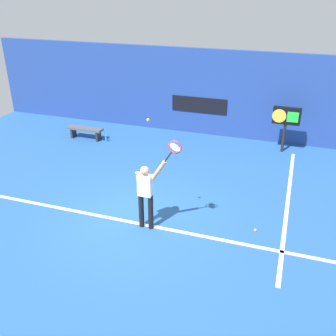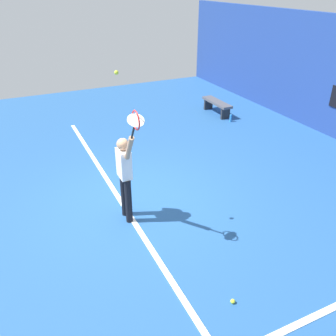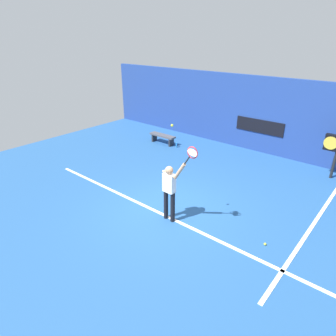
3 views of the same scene
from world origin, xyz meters
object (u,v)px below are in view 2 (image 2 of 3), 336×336
object	(u,v)px
tennis_player	(125,173)
tennis_racket	(135,122)
court_bench	(217,104)
tennis_ball	(116,73)
spare_ball	(233,301)
water_bottle	(231,118)

from	to	relation	value
tennis_player	tennis_racket	world-z (taller)	tennis_racket
tennis_player	court_bench	bearing A→B (deg)	132.70
tennis_player	tennis_ball	size ratio (longest dim) A/B	28.32
tennis_player	tennis_ball	distance (m)	1.87
tennis_player	spare_ball	distance (m)	2.88
tennis_ball	court_bench	size ratio (longest dim) A/B	0.05
tennis_player	court_bench	xyz separation A→B (m)	(-4.46, 4.83, -0.67)
tennis_racket	tennis_ball	distance (m)	0.85
tennis_player	water_bottle	size ratio (longest dim) A/B	8.02
tennis_ball	tennis_racket	bearing A→B (deg)	6.83
court_bench	water_bottle	xyz separation A→B (m)	(0.87, 0.00, -0.22)
spare_ball	tennis_racket	bearing A→B (deg)	-160.26
court_bench	water_bottle	distance (m)	0.90
tennis_ball	court_bench	xyz separation A→B (m)	(-4.60, 4.91, -2.53)
tennis_ball	water_bottle	bearing A→B (deg)	127.21
tennis_ball	spare_ball	bearing A→B (deg)	16.87
spare_ball	tennis_player	bearing A→B (deg)	-165.46
water_bottle	spare_ball	world-z (taller)	water_bottle
tennis_player	tennis_ball	bearing A→B (deg)	-28.12
court_bench	tennis_player	bearing A→B (deg)	-47.30
court_bench	water_bottle	world-z (taller)	court_bench
tennis_player	spare_ball	size ratio (longest dim) A/B	28.32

